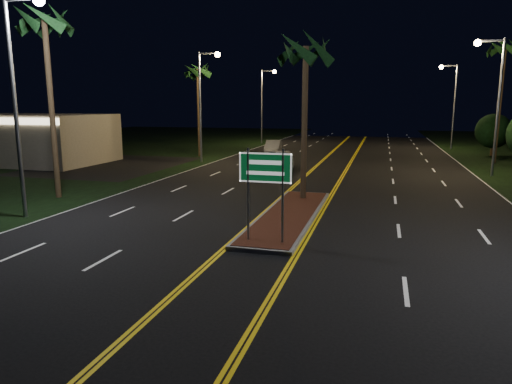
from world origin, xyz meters
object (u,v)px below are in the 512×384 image
(streetlight_left_near, at_px, (20,83))
(palm_median, at_px, (306,51))
(streetlight_left_far, at_px, (265,98))
(car_near, at_px, (282,158))
(shrub_far, at_px, (493,131))
(palm_right_far, at_px, (505,49))
(commercial_building, at_px, (17,138))
(streetlight_right_mid, at_px, (493,91))
(highway_sign, at_px, (265,177))
(palm_left_far, at_px, (198,72))
(streetlight_right_far, at_px, (451,96))
(median_island, at_px, (289,215))
(palm_left_near, at_px, (44,23))
(car_far, at_px, (273,146))
(streetlight_left_mid, at_px, (204,94))

(streetlight_left_near, bearing_deg, palm_median, 31.49)
(streetlight_left_far, height_order, car_near, streetlight_left_far)
(palm_median, relative_size, shrub_far, 2.10)
(streetlight_left_near, relative_size, palm_right_far, 0.87)
(commercial_building, bearing_deg, shrub_far, 21.91)
(car_near, bearing_deg, streetlight_right_mid, -5.87)
(highway_sign, distance_m, shrub_far, 35.96)
(streetlight_right_mid, distance_m, palm_left_far, 24.26)
(streetlight_left_near, distance_m, palm_median, 12.55)
(streetlight_right_far, relative_size, palm_left_far, 1.02)
(median_island, distance_m, commercial_building, 29.13)
(highway_sign, bearing_deg, streetlight_right_far, 74.85)
(highway_sign, bearing_deg, palm_left_near, 157.40)
(streetlight_left_near, height_order, palm_right_far, palm_right_far)
(palm_left_near, xyz_separation_m, palm_left_far, (-0.30, 20.00, -0.93))
(streetlight_right_mid, xyz_separation_m, palm_right_far, (2.19, 8.00, 3.49))
(commercial_building, relative_size, palm_right_far, 1.46)
(palm_left_near, distance_m, palm_left_far, 20.02)
(palm_median, relative_size, palm_right_far, 0.81)
(palm_left_near, bearing_deg, streetlight_right_mid, 31.20)
(streetlight_right_mid, relative_size, shrub_far, 2.27)
(streetlight_right_far, xyz_separation_m, car_far, (-17.32, -9.72, -4.88))
(streetlight_right_mid, distance_m, palm_right_far, 9.00)
(palm_left_far, xyz_separation_m, car_far, (6.09, 4.28, -6.97))
(streetlight_left_near, bearing_deg, streetlight_right_far, 60.81)
(streetlight_left_far, bearing_deg, palm_left_far, -97.78)
(streetlight_left_near, xyz_separation_m, streetlight_left_far, (0.00, 40.00, 0.00))
(streetlight_right_far, bearing_deg, streetlight_left_far, 174.62)
(palm_median, bearing_deg, shrub_far, 61.58)
(car_near, height_order, car_far, car_near)
(palm_left_near, bearing_deg, shrub_far, 46.79)
(highway_sign, bearing_deg, median_island, 90.00)
(streetlight_right_mid, relative_size, streetlight_right_far, 1.00)
(highway_sign, relative_size, streetlight_right_far, 0.36)
(streetlight_left_near, height_order, streetlight_right_mid, same)
(streetlight_left_far, bearing_deg, palm_left_near, -93.00)
(median_island, xyz_separation_m, palm_left_near, (-12.50, 1.00, 8.60))
(palm_left_far, height_order, palm_right_far, palm_right_far)
(palm_left_far, bearing_deg, streetlight_right_far, 30.88)
(streetlight_left_near, xyz_separation_m, car_near, (7.17, 17.27, -4.79))
(streetlight_left_mid, bearing_deg, car_near, -20.80)
(car_near, bearing_deg, streetlight_left_mid, 150.38)
(streetlight_left_near, distance_m, streetlight_right_far, 43.53)
(streetlight_left_near, xyz_separation_m, streetlight_left_mid, (0.00, 20.00, 0.00))
(commercial_building, height_order, streetlight_left_far, streetlight_left_far)
(palm_left_near, bearing_deg, commercial_building, 138.39)
(highway_sign, height_order, streetlight_left_near, streetlight_left_near)
(palm_left_near, bearing_deg, streetlight_left_far, 87.00)
(streetlight_right_far, relative_size, palm_left_near, 0.92)
(streetlight_left_mid, xyz_separation_m, palm_left_near, (-1.89, -16.00, 3.02))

